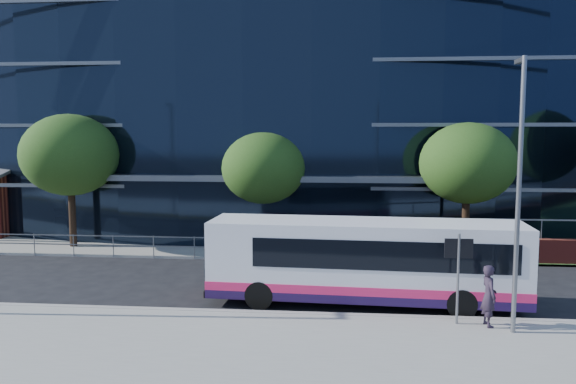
# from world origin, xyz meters

# --- Properties ---
(ground) EXTENTS (200.00, 200.00, 0.00)m
(ground) POSITION_xyz_m (0.00, 0.00, 0.00)
(ground) COLOR black
(ground) RESTS_ON ground
(pavement_near) EXTENTS (80.00, 8.00, 0.15)m
(pavement_near) POSITION_xyz_m (0.00, -5.00, 0.07)
(pavement_near) COLOR gray
(pavement_near) RESTS_ON ground
(kerb) EXTENTS (80.00, 0.25, 0.16)m
(kerb) POSITION_xyz_m (0.00, -1.00, 0.08)
(kerb) COLOR gray
(kerb) RESTS_ON ground
(yellow_line_outer) EXTENTS (80.00, 0.08, 0.01)m
(yellow_line_outer) POSITION_xyz_m (0.00, -0.80, 0.01)
(yellow_line_outer) COLOR gold
(yellow_line_outer) RESTS_ON ground
(yellow_line_inner) EXTENTS (80.00, 0.08, 0.01)m
(yellow_line_inner) POSITION_xyz_m (0.00, -0.65, 0.01)
(yellow_line_inner) COLOR gold
(yellow_line_inner) RESTS_ON ground
(far_forecourt) EXTENTS (50.00, 8.00, 0.10)m
(far_forecourt) POSITION_xyz_m (-6.00, 11.00, 0.05)
(far_forecourt) COLOR gray
(far_forecourt) RESTS_ON ground
(glass_office) EXTENTS (44.00, 23.10, 16.00)m
(glass_office) POSITION_xyz_m (-4.00, 20.85, 8.00)
(glass_office) COLOR black
(glass_office) RESTS_ON ground
(guard_railings) EXTENTS (24.00, 0.05, 1.10)m
(guard_railings) POSITION_xyz_m (-8.00, 7.00, 0.82)
(guard_railings) COLOR slate
(guard_railings) RESTS_ON ground
(street_sign) EXTENTS (0.85, 0.09, 2.80)m
(street_sign) POSITION_xyz_m (4.50, -1.59, 2.15)
(street_sign) COLOR slate
(street_sign) RESTS_ON pavement_near
(tree_far_a) EXTENTS (4.95, 4.95, 6.98)m
(tree_far_a) POSITION_xyz_m (-13.00, 9.00, 4.86)
(tree_far_a) COLOR black
(tree_far_a) RESTS_ON ground
(tree_far_b) EXTENTS (4.29, 4.29, 6.05)m
(tree_far_b) POSITION_xyz_m (-3.00, 9.50, 4.21)
(tree_far_b) COLOR black
(tree_far_b) RESTS_ON ground
(tree_far_c) EXTENTS (4.62, 4.62, 6.51)m
(tree_far_c) POSITION_xyz_m (7.00, 9.00, 4.54)
(tree_far_c) COLOR black
(tree_far_c) RESTS_ON ground
(tree_dist_e) EXTENTS (4.62, 4.62, 6.51)m
(tree_dist_e) POSITION_xyz_m (24.00, 40.00, 4.54)
(tree_dist_e) COLOR black
(tree_dist_e) RESTS_ON ground
(streetlight_east) EXTENTS (0.15, 0.77, 8.00)m
(streetlight_east) POSITION_xyz_m (6.00, -2.17, 4.44)
(streetlight_east) COLOR slate
(streetlight_east) RESTS_ON pavement_near
(city_bus) EXTENTS (11.00, 3.06, 2.94)m
(city_bus) POSITION_xyz_m (1.86, 0.62, 1.56)
(city_bus) COLOR white
(city_bus) RESTS_ON ground
(pedestrian) EXTENTS (0.55, 0.74, 1.88)m
(pedestrian) POSITION_xyz_m (5.41, -1.71, 1.09)
(pedestrian) COLOR #271D2C
(pedestrian) RESTS_ON pavement_near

